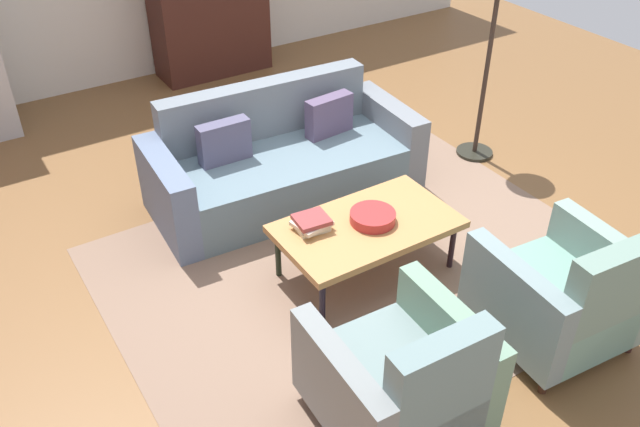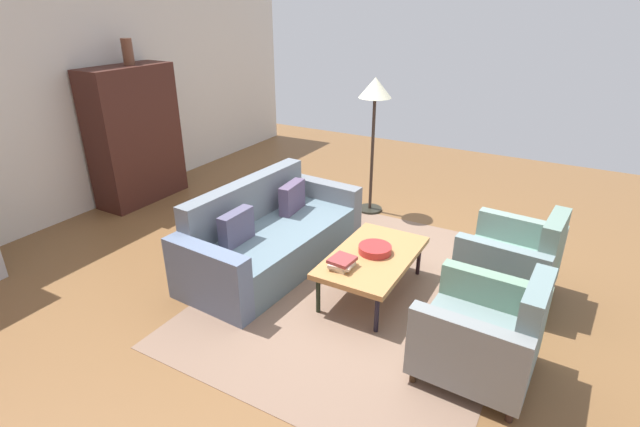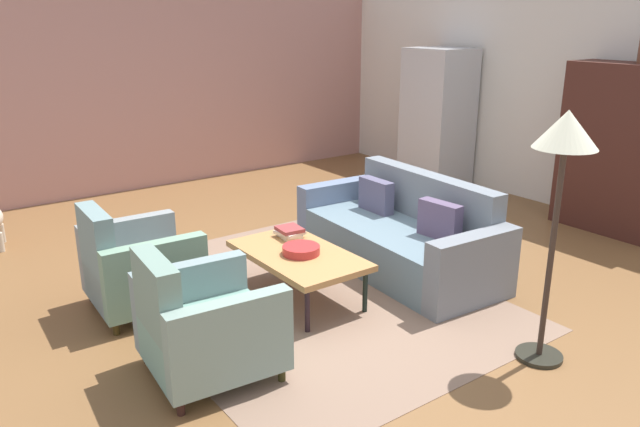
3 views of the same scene
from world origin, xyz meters
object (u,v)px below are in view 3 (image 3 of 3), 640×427
at_px(couch, 403,237).
at_px(armchair_right, 201,328).
at_px(coffee_table, 298,256).
at_px(fruit_bowl, 301,250).
at_px(armchair_left, 134,269).
at_px(book_stack, 290,232).
at_px(cabinet, 621,150).
at_px(refrigerator, 438,117).
at_px(floor_lamp, 564,154).

xyz_separation_m(couch, armchair_right, (0.59, -2.35, 0.06)).
distance_m(coffee_table, armchair_right, 1.31).
bearing_deg(couch, coffee_table, 93.22).
height_order(couch, fruit_bowl, couch).
distance_m(armchair_left, armchair_right, 1.20).
distance_m(book_stack, cabinet, 3.76).
xyz_separation_m(armchair_right, refrigerator, (-2.56, 4.82, 0.58)).
bearing_deg(armchair_right, fruit_bowl, 119.95).
distance_m(armchair_left, floor_lamp, 3.28).
xyz_separation_m(armchair_left, refrigerator, (-1.36, 4.82, 0.58)).
distance_m(armchair_right, cabinet, 4.95).
relative_size(armchair_left, armchair_right, 1.00).
height_order(couch, coffee_table, couch).
height_order(couch, cabinet, cabinet).
relative_size(coffee_table, cabinet, 0.67).
distance_m(fruit_bowl, floor_lamp, 2.16).
distance_m(fruit_bowl, book_stack, 0.41).
bearing_deg(armchair_left, refrigerator, 108.16).
xyz_separation_m(coffee_table, refrigerator, (-1.96, 3.65, 0.55)).
bearing_deg(armchair_left, cabinet, 78.71).
distance_m(fruit_bowl, refrigerator, 4.19).
xyz_separation_m(couch, floor_lamp, (1.77, -0.38, 1.16)).
distance_m(coffee_table, floor_lamp, 2.23).
relative_size(refrigerator, floor_lamp, 1.08).
relative_size(couch, coffee_table, 1.79).
bearing_deg(book_stack, armchair_right, -54.38).
relative_size(fruit_bowl, cabinet, 0.17).
height_order(armchair_right, cabinet, cabinet).
height_order(couch, armchair_right, armchair_right).
height_order(fruit_bowl, cabinet, cabinet).
distance_m(couch, armchair_left, 2.43).
distance_m(armchair_right, floor_lamp, 2.55).
height_order(armchair_left, floor_lamp, floor_lamp).
bearing_deg(couch, book_stack, 74.96).
height_order(book_stack, cabinet, cabinet).
height_order(coffee_table, fruit_bowl, fruit_bowl).
height_order(armchair_left, book_stack, armchair_left).
bearing_deg(armchair_left, couch, 77.91).
bearing_deg(cabinet, coffee_table, -99.03).
bearing_deg(book_stack, cabinet, 75.40).
bearing_deg(refrigerator, armchair_right, -62.04).
distance_m(armchair_left, refrigerator, 5.04).
height_order(couch, armchair_left, armchair_left).
relative_size(cabinet, floor_lamp, 1.05).
height_order(fruit_bowl, book_stack, book_stack).
bearing_deg(book_stack, floor_lamp, 17.46).
xyz_separation_m(armchair_right, book_stack, (-0.94, 1.31, 0.11)).
relative_size(coffee_table, floor_lamp, 0.70).
bearing_deg(floor_lamp, armchair_left, -140.28).
bearing_deg(armchair_right, coffee_table, 121.68).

